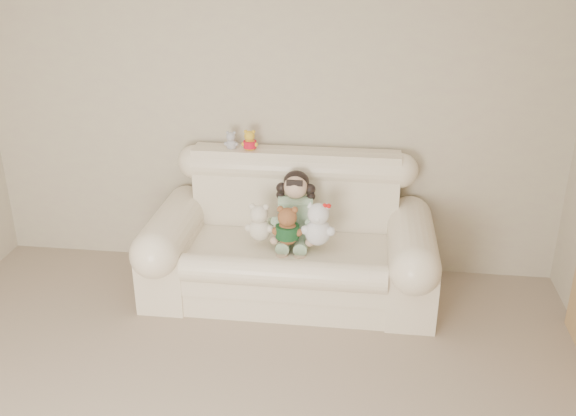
{
  "coord_description": "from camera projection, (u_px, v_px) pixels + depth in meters",
  "views": [
    {
      "loc": [
        0.74,
        -2.17,
        2.5
      ],
      "look_at": [
        0.22,
        1.9,
        0.75
      ],
      "focal_mm": 39.69,
      "sensor_mm": 36.0,
      "label": 1
    }
  ],
  "objects": [
    {
      "name": "grey_mini_plush",
      "position": [
        231.0,
        139.0,
        4.78
      ],
      "size": [
        0.13,
        0.12,
        0.17
      ],
      "primitive_type": null,
      "rotation": [
        0.0,
        0.0,
        -0.35
      ],
      "color": "#B3B4BB",
      "rests_on": "sofa"
    },
    {
      "name": "yellow_mini_bear",
      "position": [
        250.0,
        139.0,
        4.75
      ],
      "size": [
        0.13,
        0.11,
        0.2
      ],
      "primitive_type": null,
      "rotation": [
        0.0,
        0.0,
        0.1
      ],
      "color": "#FFB135",
      "rests_on": "sofa"
    },
    {
      "name": "wall_back",
      "position": [
        269.0,
        109.0,
        4.81
      ],
      "size": [
        4.5,
        0.0,
        4.5
      ],
      "primitive_type": "plane",
      "rotation": [
        1.57,
        0.0,
        0.0
      ],
      "color": "#B6A491",
      "rests_on": "ground"
    },
    {
      "name": "sofa",
      "position": [
        290.0,
        232.0,
        4.64
      ],
      "size": [
        2.1,
        0.95,
        1.03
      ],
      "primitive_type": null,
      "color": "#FEEACD",
      "rests_on": "floor"
    },
    {
      "name": "white_cat",
      "position": [
        318.0,
        219.0,
        4.42
      ],
      "size": [
        0.29,
        0.26,
        0.38
      ],
      "primitive_type": null,
      "rotation": [
        0.0,
        0.0,
        0.37
      ],
      "color": "silver",
      "rests_on": "sofa"
    },
    {
      "name": "seated_child",
      "position": [
        296.0,
        206.0,
        4.64
      ],
      "size": [
        0.36,
        0.42,
        0.54
      ],
      "primitive_type": null,
      "rotation": [
        0.0,
        0.0,
        0.08
      ],
      "color": "#327634",
      "rests_on": "sofa"
    },
    {
      "name": "cream_teddy",
      "position": [
        259.0,
        219.0,
        4.49
      ],
      "size": [
        0.25,
        0.21,
        0.33
      ],
      "primitive_type": null,
      "rotation": [
        0.0,
        0.0,
        -0.27
      ],
      "color": "silver",
      "rests_on": "sofa"
    },
    {
      "name": "brown_teddy",
      "position": [
        287.0,
        222.0,
        4.43
      ],
      "size": [
        0.25,
        0.21,
        0.34
      ],
      "primitive_type": null,
      "rotation": [
        0.0,
        0.0,
        -0.25
      ],
      "color": "brown",
      "rests_on": "sofa"
    }
  ]
}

